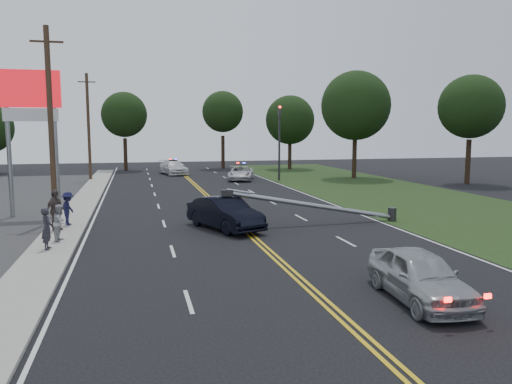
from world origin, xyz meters
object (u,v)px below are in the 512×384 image
object	(u,v)px
emergency_b	(173,167)
bystander_c	(68,208)
waiting_sedan	(420,276)
emergency_a	(241,173)
bystander_a	(47,229)
crashed_sedan	(225,213)
traffic_signal	(279,136)
bystander_d	(55,210)
utility_pole_mid	(51,124)
bystander_b	(60,223)
utility_pole_far	(89,127)
pylon_sign	(30,107)
fallen_streetlight	(323,206)

from	to	relation	value
emergency_b	bystander_c	bearing A→B (deg)	-117.39
waiting_sedan	emergency_a	size ratio (longest dim) A/B	0.88
bystander_a	crashed_sedan	bearing A→B (deg)	-67.60
traffic_signal	bystander_d	distance (m)	27.33
utility_pole_mid	bystander_b	size ratio (longest dim) A/B	6.46
utility_pole_far	waiting_sedan	xyz separation A→B (m)	(11.85, -37.43, -4.36)
pylon_sign	utility_pole_far	world-z (taller)	utility_pole_far
bystander_d	traffic_signal	bearing A→B (deg)	-9.74
crashed_sedan	emergency_a	size ratio (longest dim) A/B	0.99
utility_pole_mid	bystander_d	size ratio (longest dim) A/B	5.16
bystander_b	bystander_d	distance (m)	2.34
utility_pole_mid	crashed_sedan	xyz separation A→B (m)	(8.30, -4.11, -4.30)
utility_pole_far	waiting_sedan	distance (m)	39.50
utility_pole_far	crashed_sedan	xyz separation A→B (m)	(8.30, -26.11, -4.30)
emergency_a	bystander_c	xyz separation A→B (m)	(-13.05, -20.59, 0.28)
bystander_a	bystander_c	bearing A→B (deg)	-0.16
fallen_streetlight	bystander_a	xyz separation A→B (m)	(-12.67, -2.98, 0.03)
emergency_a	bystander_b	xyz separation A→B (m)	(-12.93, -24.18, 0.23)
emergency_a	utility_pole_mid	bearing A→B (deg)	-110.50
utility_pole_mid	emergency_b	bearing A→B (deg)	72.96
fallen_streetlight	utility_pole_far	xyz separation A→B (m)	(-13.39, 26.00, 4.17)
utility_pole_far	utility_pole_mid	bearing A→B (deg)	-90.00
fallen_streetlight	bystander_c	distance (m)	12.69
crashed_sedan	bystander_c	world-z (taller)	bystander_c
emergency_a	bystander_c	bearing A→B (deg)	-106.25
pylon_sign	fallen_streetlight	xyz separation A→B (m)	(14.69, -6.00, -5.08)
bystander_b	bystander_c	world-z (taller)	bystander_c
fallen_streetlight	emergency_a	distance (m)	22.76
utility_pole_far	bystander_d	size ratio (longest dim) A/B	5.16
emergency_b	bystander_a	xyz separation A→B (m)	(-7.41, -33.47, 0.19)
traffic_signal	bystander_c	xyz separation A→B (m)	(-16.62, -19.84, -3.26)
utility_pole_mid	bystander_a	distance (m)	8.14
utility_pole_far	emergency_a	world-z (taller)	utility_pole_far
traffic_signal	fallen_streetlight	size ratio (longest dim) A/B	0.75
bystander_b	emergency_b	bearing A→B (deg)	-1.15
traffic_signal	emergency_a	distance (m)	5.08
fallen_streetlight	bystander_d	xyz separation A→B (m)	(-12.91, 0.84, 0.17)
bystander_d	waiting_sedan	bearing A→B (deg)	-108.08
fallen_streetlight	utility_pole_far	size ratio (longest dim) A/B	0.94
bystander_a	fallen_streetlight	bearing A→B (deg)	-75.06
traffic_signal	emergency_a	size ratio (longest dim) A/B	1.47
fallen_streetlight	utility_pole_mid	xyz separation A→B (m)	(-13.39, 4.00, 4.17)
utility_pole_far	crashed_sedan	distance (m)	27.74
pylon_sign	crashed_sedan	world-z (taller)	pylon_sign
traffic_signal	emergency_b	distance (m)	13.12
bystander_a	utility_pole_mid	bearing A→B (deg)	7.55
waiting_sedan	emergency_a	world-z (taller)	waiting_sedan
pylon_sign	crashed_sedan	bearing A→B (deg)	-32.48
emergency_a	fallen_streetlight	bearing A→B (deg)	-75.26
traffic_signal	fallen_streetlight	world-z (taller)	traffic_signal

